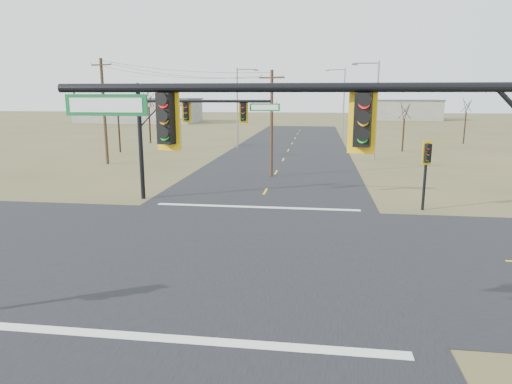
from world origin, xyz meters
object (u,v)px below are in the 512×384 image
bare_tree_d (467,105)px  utility_pole_far (104,110)px  pedestal_signal_ne (427,159)px  streetlight_a (374,105)px  streetlight_c (239,104)px  utility_pole_near (272,122)px  mast_arm_far (188,122)px  bare_tree_b (148,98)px  bare_tree_c (405,111)px  streetlight_b (342,100)px  bare_tree_a (118,107)px  mast_arm_near (378,158)px  highway_sign (172,117)px

bare_tree_d → utility_pole_far: bearing=-148.5°
pedestal_signal_ne → streetlight_a: size_ratio=0.41×
streetlight_c → utility_pole_near: bearing=-79.6°
mast_arm_far → streetlight_a: streetlight_a is taller
bare_tree_b → bare_tree_d: bearing=6.5°
bare_tree_b → bare_tree_c: bare_tree_b is taller
streetlight_b → bare_tree_d: (16.30, -3.97, -0.63)m
pedestal_signal_ne → bare_tree_a: (-28.80, 23.72, 2.19)m
bare_tree_d → streetlight_b: bearing=166.3°
streetlight_a → streetlight_c: streetlight_a is taller
streetlight_a → bare_tree_d: bearing=33.8°
mast_arm_far → bare_tree_b: bare_tree_b is taller
mast_arm_near → streetlight_b: streetlight_b is taller
mast_arm_far → streetlight_c: bearing=77.2°
pedestal_signal_ne → bare_tree_c: (3.80, 28.96, 1.77)m
utility_pole_near → highway_sign: 23.28m
bare_tree_b → highway_sign: bearing=-48.8°
mast_arm_near → bare_tree_c: (8.70, 46.12, -0.51)m
utility_pole_near → streetlight_c: 20.27m
mast_arm_far → streetlight_a: 24.32m
utility_pole_far → bare_tree_c: 33.09m
streetlight_c → bare_tree_c: 19.55m
streetlight_b → bare_tree_b: bearing=-153.1°
highway_sign → streetlight_c: streetlight_c is taller
bare_tree_d → bare_tree_c: bearing=-134.2°
bare_tree_a → streetlight_a: bearing=-5.3°
mast_arm_near → bare_tree_a: mast_arm_near is taller
streetlight_a → utility_pole_near: bearing=-147.5°
mast_arm_near → pedestal_signal_ne: size_ratio=2.60×
utility_pole_near → bare_tree_a: 23.49m
streetlight_a → bare_tree_c: (4.38, 7.88, -0.74)m
highway_sign → mast_arm_far: bearing=-71.1°
utility_pole_far → highway_sign: (2.10, 13.65, -1.26)m
streetlight_a → streetlight_b: size_ratio=0.95×
mast_arm_far → pedestal_signal_ne: size_ratio=2.20×
streetlight_a → utility_pole_far: bearing=176.1°
streetlight_c → bare_tree_b: 14.20m
streetlight_b → bare_tree_d: size_ratio=1.61×
mast_arm_far → streetlight_a: bearing=40.2°
utility_pole_far → streetlight_c: size_ratio=1.01×
utility_pole_near → streetlight_a: bearing=50.4°
utility_pole_near → bare_tree_b: (-19.29, 24.23, 1.68)m
bare_tree_a → pedestal_signal_ne: bearing=-39.5°
mast_arm_far → streetlight_b: 43.71m
bare_tree_b → bare_tree_d: size_ratio=1.19×
mast_arm_near → utility_pole_far: utility_pole_far is taller
bare_tree_a → streetlight_b: bearing=36.5°
streetlight_b → streetlight_c: 18.94m
utility_pole_far → bare_tree_c: (29.88, 14.21, -0.35)m
highway_sign → bare_tree_d: 39.10m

